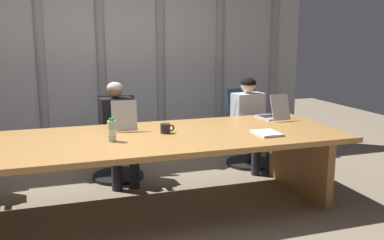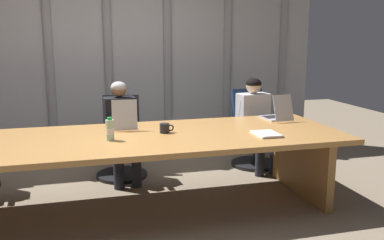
{
  "view_description": "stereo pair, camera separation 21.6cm",
  "coord_description": "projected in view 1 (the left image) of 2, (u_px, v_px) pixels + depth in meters",
  "views": [
    {
      "loc": [
        -0.68,
        -3.76,
        1.65
      ],
      "look_at": [
        0.6,
        0.13,
        0.83
      ],
      "focal_mm": 39.46,
      "sensor_mm": 36.0,
      "label": 1
    },
    {
      "loc": [
        -0.47,
        -3.83,
        1.65
      ],
      "look_at": [
        0.6,
        0.13,
        0.83
      ],
      "focal_mm": 39.46,
      "sensor_mm": 36.0,
      "label": 2
    }
  ],
  "objects": [
    {
      "name": "spiral_notepad",
      "position": [
        267.0,
        133.0,
        4.02
      ],
      "size": [
        0.22,
        0.31,
        0.03
      ],
      "rotation": [
        0.0,
        0.0,
        -0.01
      ],
      "color": "silver",
      "rests_on": "conference_table"
    },
    {
      "name": "person_center",
      "position": [
        251.0,
        117.0,
        5.28
      ],
      "size": [
        0.43,
        0.57,
        1.14
      ],
      "rotation": [
        0.0,
        0.0,
        -1.47
      ],
      "color": "silver",
      "rests_on": "ground_plane"
    },
    {
      "name": "laptop_center",
      "position": [
        273.0,
        114.0,
        4.73
      ],
      "size": [
        0.26,
        0.42,
        0.29
      ],
      "rotation": [
        0.0,
        0.0,
        1.67
      ],
      "color": "#BCBCC1",
      "rests_on": "conference_table"
    },
    {
      "name": "ground_plane",
      "position": [
        137.0,
        211.0,
        4.04
      ],
      "size": [
        11.79,
        11.79,
        0.0
      ],
      "primitive_type": "plane",
      "color": "#7F705B"
    },
    {
      "name": "curtain_backdrop",
      "position": [
        105.0,
        54.0,
        5.7
      ],
      "size": [
        5.9,
        0.17,
        2.81
      ],
      "color": "#B2B2B7",
      "rests_on": "ground_plane"
    },
    {
      "name": "office_chair_center",
      "position": [
        248.0,
        136.0,
        5.49
      ],
      "size": [
        0.6,
        0.6,
        0.98
      ],
      "rotation": [
        0.0,
        0.0,
        -1.45
      ],
      "color": "navy",
      "rests_on": "ground_plane"
    },
    {
      "name": "person_left_mid",
      "position": [
        118.0,
        127.0,
        4.76
      ],
      "size": [
        0.39,
        0.57,
        1.14
      ],
      "rotation": [
        0.0,
        0.0,
        -1.48
      ],
      "color": "black",
      "rests_on": "ground_plane"
    },
    {
      "name": "conference_table",
      "position": [
        135.0,
        152.0,
        3.92
      ],
      "size": [
        4.01,
        1.32,
        0.73
      ],
      "color": "#B77F42",
      "rests_on": "ground_plane"
    },
    {
      "name": "coffee_mug_near",
      "position": [
        166.0,
        128.0,
        4.05
      ],
      "size": [
        0.14,
        0.09,
        0.09
      ],
      "color": "black",
      "rests_on": "conference_table"
    },
    {
      "name": "water_bottle_primary",
      "position": [
        112.0,
        131.0,
        3.72
      ],
      "size": [
        0.08,
        0.08,
        0.21
      ],
      "color": "#ADD1B2",
      "rests_on": "conference_table"
    },
    {
      "name": "laptop_left_mid",
      "position": [
        124.0,
        123.0,
        4.23
      ],
      "size": [
        0.27,
        0.38,
        0.31
      ],
      "rotation": [
        0.0,
        0.0,
        1.49
      ],
      "color": "#BCBCC1",
      "rests_on": "conference_table"
    },
    {
      "name": "office_chair_left_mid",
      "position": [
        117.0,
        148.0,
        4.98
      ],
      "size": [
        0.6,
        0.61,
        0.95
      ],
      "rotation": [
        0.0,
        0.0,
        -1.73
      ],
      "color": "#2D2D38",
      "rests_on": "ground_plane"
    }
  ]
}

